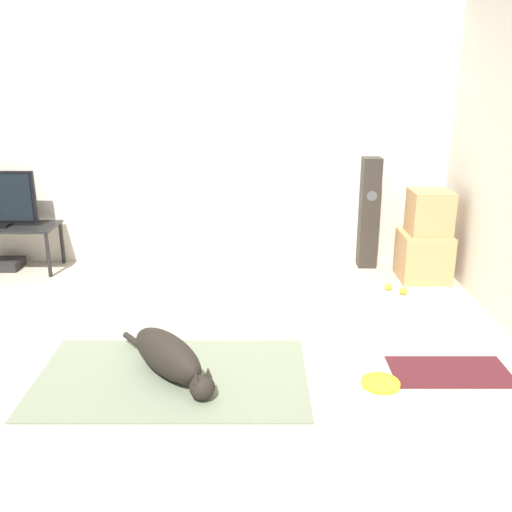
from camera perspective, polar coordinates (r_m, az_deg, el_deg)
ground_plane at (r=3.95m, az=-10.70°, el=-10.12°), size 12.00×12.00×0.00m
wall_back at (r=5.60m, az=-7.64°, el=12.07°), size 8.00×0.06×2.55m
area_rug at (r=3.72m, az=-8.48°, el=-11.86°), size 1.70×1.01×0.01m
dog at (r=3.66m, az=-8.77°, el=-9.94°), size 0.70×0.82×0.27m
frisbee at (r=3.68m, az=12.24°, el=-12.29°), size 0.24×0.24×0.03m
cardboard_box_lower at (r=5.47m, az=16.28°, el=-0.00°), size 0.44×0.44×0.43m
cardboard_box_upper at (r=5.36m, az=16.84°, el=4.21°), size 0.36×0.36×0.40m
floor_speaker at (r=5.61m, az=11.11°, el=4.23°), size 0.17×0.18×1.07m
tennis_ball_by_boxes at (r=5.09m, az=14.40°, el=-3.39°), size 0.07×0.07×0.07m
tennis_ball_near_speaker at (r=5.16m, az=12.98°, el=-2.97°), size 0.07×0.07×0.07m
game_console at (r=6.08m, az=-23.87°, el=-0.77°), size 0.30×0.27×0.09m
door_mat at (r=3.94m, az=18.73°, el=-10.86°), size 0.76×0.41×0.01m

